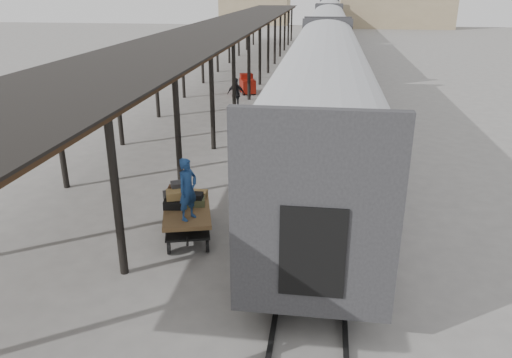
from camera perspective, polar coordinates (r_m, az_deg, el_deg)
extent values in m
plane|color=slate|center=(14.02, -6.57, -6.70)|extent=(160.00, 160.00, 0.00)
cube|color=silver|center=(20.34, 7.71, 9.90)|extent=(3.00, 24.00, 2.90)
cube|color=#28282B|center=(8.97, 6.64, -4.95)|extent=(3.04, 0.22, 3.50)
cube|color=black|center=(20.25, 3.43, 12.58)|extent=(0.04, 22.08, 0.65)
cube|color=black|center=(20.74, 7.48, 5.29)|extent=(2.55, 23.04, 0.50)
cube|color=silver|center=(46.13, 8.18, 16.15)|extent=(3.00, 24.00, 2.90)
cube|color=#28282B|center=(34.29, 8.05, 14.45)|extent=(3.04, 0.22, 3.50)
cube|color=black|center=(46.09, 6.26, 17.35)|extent=(0.04, 22.08, 0.65)
cube|color=black|center=(46.30, 8.07, 14.05)|extent=(2.55, 23.04, 0.50)
cube|color=silver|center=(72.07, 8.32, 17.91)|extent=(3.00, 24.00, 2.90)
cube|color=#28282B|center=(60.19, 8.27, 17.29)|extent=(3.04, 0.22, 3.50)
cube|color=black|center=(72.04, 7.08, 18.68)|extent=(0.04, 22.08, 0.65)
cube|color=black|center=(72.18, 8.24, 16.56)|extent=(2.55, 23.04, 0.50)
cube|color=black|center=(12.34, 1.24, 0.41)|extent=(0.50, 1.70, 2.00)
imported|color=silver|center=(12.39, 1.24, -0.18)|extent=(0.72, 0.89, 1.72)
cube|color=#A07D45|center=(12.54, -0.68, -2.94)|extent=(0.57, 0.25, 0.42)
cube|color=#422B19|center=(36.66, -2.66, 17.26)|extent=(4.60, 64.00, 0.18)
cube|color=black|center=(36.66, -2.66, 17.44)|extent=(4.90, 64.30, 0.06)
cylinder|color=black|center=(37.28, -5.80, 14.15)|extent=(0.20, 0.20, 4.00)
cylinder|color=black|center=(67.68, 0.58, 17.40)|extent=(0.20, 0.20, 4.00)
cylinder|color=black|center=(36.54, 0.66, 14.11)|extent=(0.20, 0.20, 4.00)
cylinder|color=black|center=(67.27, 4.21, 17.33)|extent=(0.20, 0.20, 4.00)
cube|color=black|center=(46.42, 7.10, 13.07)|extent=(0.10, 150.00, 0.12)
cube|color=black|center=(46.42, 8.92, 12.98)|extent=(0.10, 150.00, 0.12)
cube|color=tan|center=(90.63, 15.64, 18.92)|extent=(18.00, 10.00, 8.00)
cube|color=tan|center=(94.96, -0.06, 19.11)|extent=(12.00, 8.00, 6.00)
cube|color=brown|center=(13.83, -7.92, -3.48)|extent=(1.85, 2.65, 0.12)
cube|color=black|center=(13.98, -7.84, -4.78)|extent=(1.73, 2.52, 0.06)
cylinder|color=black|center=(13.27, -9.94, -7.64)|extent=(0.18, 0.41, 0.40)
cylinder|color=black|center=(13.25, -5.59, -7.44)|extent=(0.18, 0.41, 0.40)
cylinder|color=black|center=(14.96, -9.74, -4.15)|extent=(0.18, 0.41, 0.40)
cylinder|color=black|center=(14.95, -5.90, -3.97)|extent=(0.18, 0.41, 0.40)
cube|color=#353638|center=(14.27, -9.04, -1.95)|extent=(0.87, 0.77, 0.24)
cube|color=#A07D45|center=(14.37, -6.70, -1.75)|extent=(0.55, 0.39, 0.20)
cube|color=black|center=(13.81, -9.30, -2.81)|extent=(0.62, 0.47, 0.23)
cube|color=#4D5432|center=(13.89, -7.03, -2.60)|extent=(0.63, 0.52, 0.20)
cube|color=brown|center=(14.17, -8.92, -1.25)|extent=(0.59, 0.46, 0.20)
cube|color=#A07D45|center=(13.78, -9.07, -1.77)|extent=(0.66, 0.57, 0.22)
cube|color=#353638|center=(14.03, -8.68, -0.65)|extent=(0.58, 0.52, 0.17)
cube|color=black|center=(13.84, -7.07, -1.97)|extent=(0.48, 0.36, 0.17)
cube|color=maroon|center=(32.70, -0.98, 10.62)|extent=(1.26, 1.59, 0.83)
cube|color=maroon|center=(32.95, -1.12, 11.68)|extent=(0.93, 0.79, 0.32)
cylinder|color=black|center=(32.20, -1.44, 9.83)|extent=(0.22, 0.35, 0.33)
cylinder|color=black|center=(32.35, -0.14, 9.89)|extent=(0.22, 0.35, 0.33)
cylinder|color=black|center=(33.18, -1.79, 10.16)|extent=(0.22, 0.35, 0.33)
cylinder|color=black|center=(33.32, -0.52, 10.22)|extent=(0.22, 0.35, 0.33)
imported|color=navy|center=(12.84, -7.81, -1.16)|extent=(0.63, 0.72, 1.65)
imported|color=black|center=(28.22, -2.27, 9.68)|extent=(1.10, 0.60, 1.77)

